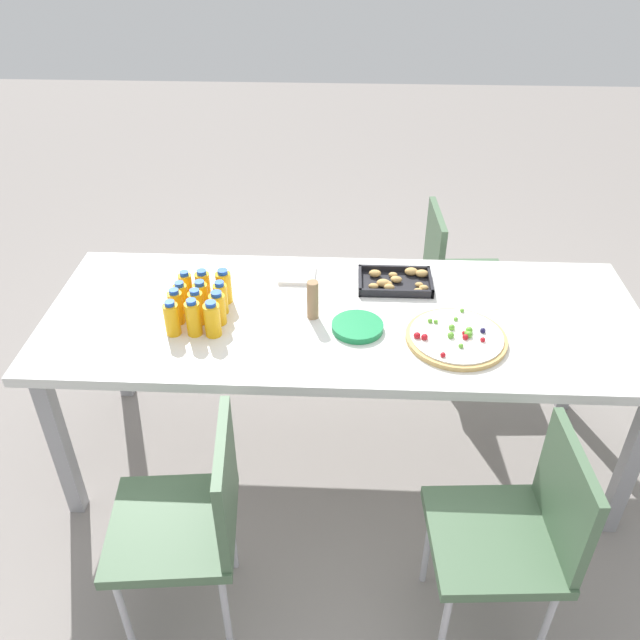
{
  "coord_description": "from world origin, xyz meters",
  "views": [
    {
      "loc": [
        -0.0,
        -2.09,
        2.19
      ],
      "look_at": [
        -0.09,
        -0.07,
        0.78
      ],
      "focal_mm": 36.77,
      "sensor_mm": 36.0,
      "label": 1
    }
  ],
  "objects_px": {
    "chair_near_right": "(519,529)",
    "juice_bottle_9": "(186,287)",
    "juice_bottle_8": "(221,298)",
    "juice_bottle_6": "(181,298)",
    "juice_bottle_3": "(177,307)",
    "juice_bottle_11": "(224,287)",
    "party_table": "(344,327)",
    "snack_tray": "(396,281)",
    "chair_near_left": "(193,516)",
    "chair_far_right": "(455,273)",
    "napkin_stack": "(298,275)",
    "fruit_pizza": "(457,337)",
    "juice_bottle_4": "(197,308)",
    "plate_stack": "(358,327)",
    "juice_bottle_0": "(172,319)",
    "cardboard_tube": "(313,300)",
    "juice_bottle_5": "(218,308)",
    "juice_bottle_2": "(213,319)",
    "juice_bottle_10": "(204,287)",
    "juice_bottle_1": "(194,318)",
    "juice_bottle_7": "(201,297)"
  },
  "relations": [
    {
      "from": "juice_bottle_10",
      "to": "cardboard_tube",
      "type": "distance_m",
      "value": 0.45
    },
    {
      "from": "chair_far_right",
      "to": "juice_bottle_9",
      "type": "xyz_separation_m",
      "value": [
        -1.17,
        -0.69,
        0.32
      ]
    },
    {
      "from": "chair_near_left",
      "to": "snack_tray",
      "type": "height_order",
      "value": "chair_near_left"
    },
    {
      "from": "chair_near_right",
      "to": "fruit_pizza",
      "type": "relative_size",
      "value": 2.25
    },
    {
      "from": "juice_bottle_3",
      "to": "plate_stack",
      "type": "xyz_separation_m",
      "value": [
        0.68,
        -0.02,
        -0.06
      ]
    },
    {
      "from": "juice_bottle_3",
      "to": "juice_bottle_5",
      "type": "xyz_separation_m",
      "value": [
        0.16,
        0.0,
        -0.0
      ]
    },
    {
      "from": "juice_bottle_0",
      "to": "juice_bottle_1",
      "type": "relative_size",
      "value": 0.95
    },
    {
      "from": "chair_near_right",
      "to": "juice_bottle_11",
      "type": "relative_size",
      "value": 5.81
    },
    {
      "from": "juice_bottle_8",
      "to": "juice_bottle_4",
      "type": "bearing_deg",
      "value": -135.68
    },
    {
      "from": "party_table",
      "to": "snack_tray",
      "type": "height_order",
      "value": "snack_tray"
    },
    {
      "from": "juice_bottle_8",
      "to": "cardboard_tube",
      "type": "xyz_separation_m",
      "value": [
        0.35,
        -0.02,
        0.01
      ]
    },
    {
      "from": "chair_near_right",
      "to": "juice_bottle_9",
      "type": "height_order",
      "value": "juice_bottle_9"
    },
    {
      "from": "juice_bottle_0",
      "to": "fruit_pizza",
      "type": "distance_m",
      "value": 1.04
    },
    {
      "from": "juice_bottle_2",
      "to": "snack_tray",
      "type": "bearing_deg",
      "value": 28.84
    },
    {
      "from": "juice_bottle_8",
      "to": "juice_bottle_6",
      "type": "bearing_deg",
      "value": -179.33
    },
    {
      "from": "juice_bottle_8",
      "to": "juice_bottle_11",
      "type": "xyz_separation_m",
      "value": [
        -0.0,
        0.08,
        0.0
      ]
    },
    {
      "from": "juice_bottle_2",
      "to": "juice_bottle_1",
      "type": "bearing_deg",
      "value": 178.55
    },
    {
      "from": "juice_bottle_0",
      "to": "juice_bottle_3",
      "type": "xyz_separation_m",
      "value": [
        -0.0,
        0.07,
        0.0
      ]
    },
    {
      "from": "chair_near_left",
      "to": "fruit_pizza",
      "type": "distance_m",
      "value": 1.1
    },
    {
      "from": "chair_far_right",
      "to": "juice_bottle_4",
      "type": "bearing_deg",
      "value": -55.7
    },
    {
      "from": "juice_bottle_9",
      "to": "juice_bottle_11",
      "type": "xyz_separation_m",
      "value": [
        0.15,
        0.0,
        0.0
      ]
    },
    {
      "from": "juice_bottle_2",
      "to": "napkin_stack",
      "type": "xyz_separation_m",
      "value": [
        0.28,
        0.42,
        -0.06
      ]
    },
    {
      "from": "juice_bottle_4",
      "to": "juice_bottle_11",
      "type": "height_order",
      "value": "juice_bottle_4"
    },
    {
      "from": "juice_bottle_5",
      "to": "juice_bottle_8",
      "type": "xyz_separation_m",
      "value": [
        -0.0,
        0.07,
        0.0
      ]
    },
    {
      "from": "napkin_stack",
      "to": "juice_bottle_11",
      "type": "bearing_deg",
      "value": -143.74
    },
    {
      "from": "juice_bottle_8",
      "to": "napkin_stack",
      "type": "relative_size",
      "value": 0.91
    },
    {
      "from": "chair_near_left",
      "to": "chair_far_right",
      "type": "distance_m",
      "value": 1.83
    },
    {
      "from": "party_table",
      "to": "juice_bottle_1",
      "type": "xyz_separation_m",
      "value": [
        -0.55,
        -0.15,
        0.13
      ]
    },
    {
      "from": "juice_bottle_1",
      "to": "chair_far_right",
      "type": "bearing_deg",
      "value": 39.63
    },
    {
      "from": "juice_bottle_5",
      "to": "juice_bottle_8",
      "type": "height_order",
      "value": "same"
    },
    {
      "from": "juice_bottle_4",
      "to": "napkin_stack",
      "type": "bearing_deg",
      "value": 45.24
    },
    {
      "from": "juice_bottle_0",
      "to": "fruit_pizza",
      "type": "height_order",
      "value": "juice_bottle_0"
    },
    {
      "from": "juice_bottle_3",
      "to": "juice_bottle_5",
      "type": "height_order",
      "value": "juice_bottle_3"
    },
    {
      "from": "juice_bottle_2",
      "to": "juice_bottle_7",
      "type": "distance_m",
      "value": 0.17
    },
    {
      "from": "juice_bottle_1",
      "to": "juice_bottle_6",
      "type": "bearing_deg",
      "value": 118.52
    },
    {
      "from": "juice_bottle_7",
      "to": "plate_stack",
      "type": "bearing_deg",
      "value": -9.55
    },
    {
      "from": "snack_tray",
      "to": "napkin_stack",
      "type": "xyz_separation_m",
      "value": [
        -0.41,
        0.04,
        -0.01
      ]
    },
    {
      "from": "cardboard_tube",
      "to": "juice_bottle_8",
      "type": "bearing_deg",
      "value": 177.15
    },
    {
      "from": "napkin_stack",
      "to": "party_table",
      "type": "bearing_deg",
      "value": -53.42
    },
    {
      "from": "chair_far_right",
      "to": "plate_stack",
      "type": "height_order",
      "value": "chair_far_right"
    },
    {
      "from": "chair_far_right",
      "to": "cardboard_tube",
      "type": "distance_m",
      "value": 1.08
    },
    {
      "from": "juice_bottle_9",
      "to": "juice_bottle_1",
      "type": "bearing_deg",
      "value": -71.11
    },
    {
      "from": "chair_far_right",
      "to": "juice_bottle_5",
      "type": "relative_size",
      "value": 6.07
    },
    {
      "from": "chair_near_right",
      "to": "snack_tray",
      "type": "height_order",
      "value": "chair_near_right"
    },
    {
      "from": "juice_bottle_9",
      "to": "plate_stack",
      "type": "height_order",
      "value": "juice_bottle_9"
    },
    {
      "from": "party_table",
      "to": "juice_bottle_0",
      "type": "xyz_separation_m",
      "value": [
        -0.63,
        -0.16,
        0.13
      ]
    },
    {
      "from": "juice_bottle_5",
      "to": "juice_bottle_10",
      "type": "xyz_separation_m",
      "value": [
        -0.08,
        0.15,
        0.0
      ]
    },
    {
      "from": "juice_bottle_11",
      "to": "juice_bottle_3",
      "type": "bearing_deg",
      "value": -135.94
    },
    {
      "from": "plate_stack",
      "to": "juice_bottle_3",
      "type": "bearing_deg",
      "value": 178.35
    },
    {
      "from": "juice_bottle_3",
      "to": "juice_bottle_11",
      "type": "bearing_deg",
      "value": 44.06
    }
  ]
}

